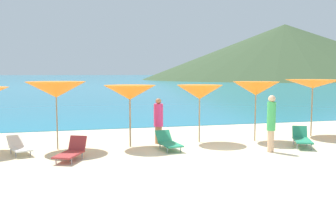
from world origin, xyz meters
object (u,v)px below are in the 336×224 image
Objects in this scene: lounge_chair_3 at (168,142)px; lounge_chair_5 at (302,138)px; umbrella_6 at (313,84)px; umbrella_5 at (256,89)px; umbrella_2 at (56,90)px; umbrella_3 at (130,93)px; lounge_chair_2 at (71,151)px; beachgoer_2 at (158,120)px; beachgoer_0 at (271,121)px; lounge_chair_6 at (19,146)px; umbrella_4 at (200,92)px.

lounge_chair_5 is at bearing -14.56° from lounge_chair_3.
umbrella_6 is 6.99m from lounge_chair_3.
umbrella_2 is at bearing 178.47° from umbrella_5.
lounge_chair_2 is (-2.10, -1.62, -1.70)m from umbrella_3.
lounge_chair_3 is at bearing -15.44° from umbrella_2.
lounge_chair_3 is at bearing -163.29° from lounge_chair_5.
umbrella_5 is 4.01m from beachgoer_2.
beachgoer_0 reaches higher than lounge_chair_3.
lounge_chair_2 is at bearing -57.81° from lounge_chair_6.
beachgoer_0 is (-0.52, -2.12, -1.00)m from umbrella_5.
beachgoer_0 is at bearing -31.55° from lounge_chair_6.
beachgoer_2 is at bearing -123.21° from beachgoer_0.
lounge_chair_2 is (0.44, -1.79, -1.82)m from umbrella_2.
umbrella_5 is at bearing 23.86° from beachgoer_2.
umbrella_5 is at bearing -6.46° from umbrella_4.
umbrella_2 reaches higher than lounge_chair_3.
lounge_chair_3 is at bearing -57.49° from beachgoer_2.
umbrella_2 is 1.49× the size of lounge_chair_6.
umbrella_5 is 2.57m from lounge_chair_5.
umbrella_6 is 1.67× the size of lounge_chair_3.
umbrella_2 is 1.07× the size of umbrella_4.
beachgoer_2 reaches higher than lounge_chair_2.
umbrella_5 reaches higher than lounge_chair_3.
umbrella_2 is at bearing -104.28° from beachgoer_0.
lounge_chair_6 is (-8.71, -0.23, -1.80)m from umbrella_5.
beachgoer_2 reaches higher than lounge_chair_3.
umbrella_6 is (2.85, 0.42, 0.14)m from umbrella_5.
lounge_chair_3 is 4.87m from lounge_chair_5.
umbrella_2 is at bearing 0.82° from lounge_chair_6.
umbrella_2 reaches higher than umbrella_5.
umbrella_2 reaches higher than umbrella_3.
lounge_chair_5 is (-1.79, -1.98, -1.89)m from umbrella_6.
umbrella_2 is 1.61× the size of lounge_chair_3.
umbrella_2 is at bearing 158.60° from lounge_chair_3.
umbrella_2 reaches higher than lounge_chair_2.
beachgoer_0 is (-1.58, -0.56, 0.74)m from lounge_chair_5.
umbrella_2 reaches higher than lounge_chair_5.
umbrella_5 is 1.59× the size of lounge_chair_3.
umbrella_2 is at bearing 128.57° from lounge_chair_2.
umbrella_6 is 1.55× the size of lounge_chair_6.
umbrella_3 is at bearing -3.75° from umbrella_2.
umbrella_6 is (5.08, 0.17, 0.27)m from umbrella_4.
umbrella_6 is 10.28m from lounge_chair_2.
lounge_chair_5 is at bearing 7.93° from beachgoer_2.
lounge_chair_6 is (-1.22, -0.43, -1.84)m from umbrella_2.
beachgoer_2 reaches higher than lounge_chair_6.
umbrella_4 is 5.42m from lounge_chair_2.
lounge_chair_6 is (-9.77, 1.33, -0.05)m from lounge_chair_5.
umbrella_5 is (7.49, -0.20, -0.04)m from umbrella_2.
umbrella_4 is (5.26, 0.05, -0.16)m from umbrella_2.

